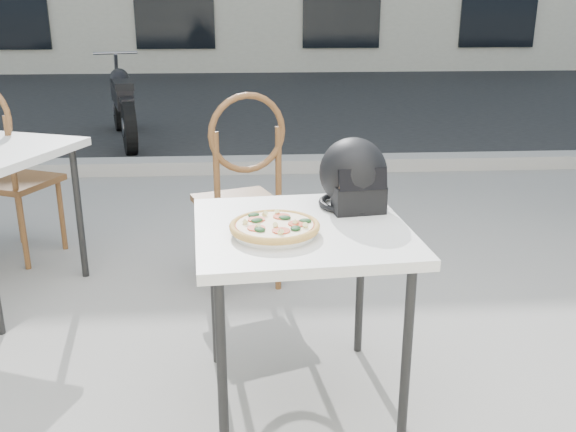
{
  "coord_description": "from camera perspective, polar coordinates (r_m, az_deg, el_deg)",
  "views": [
    {
      "loc": [
        -0.29,
        -2.71,
        1.52
      ],
      "look_at": [
        -0.15,
        -0.55,
        0.78
      ],
      "focal_mm": 40.0,
      "sensor_mm": 36.0,
      "label": 1
    }
  ],
  "objects": [
    {
      "name": "cafe_chair_side",
      "position": [
        4.08,
        -24.03,
        4.36
      ],
      "size": [
        0.55,
        0.55,
        1.09
      ],
      "rotation": [
        0.0,
        0.0,
        2.72
      ],
      "color": "brown",
      "rests_on": "ground"
    },
    {
      "name": "plate",
      "position": [
        2.24,
        -1.19,
        -1.43
      ],
      "size": [
        0.31,
        0.31,
        0.02
      ],
      "rotation": [
        0.0,
        0.0,
        -0.06
      ],
      "color": "white",
      "rests_on": "cafe_table_main"
    },
    {
      "name": "cafe_chair_main",
      "position": [
        3.35,
        -4.12,
        3.0
      ],
      "size": [
        0.53,
        0.53,
        1.08
      ],
      "rotation": [
        0.0,
        0.0,
        3.49
      ],
      "color": "brown",
      "rests_on": "ground"
    },
    {
      "name": "pizza",
      "position": [
        2.24,
        -1.19,
        -0.89
      ],
      "size": [
        0.4,
        0.4,
        0.04
      ],
      "rotation": [
        0.0,
        0.0,
        -0.29
      ],
      "color": "gold",
      "rests_on": "plate"
    },
    {
      "name": "helmet",
      "position": [
        2.52,
        5.86,
        3.47
      ],
      "size": [
        0.3,
        0.31,
        0.27
      ],
      "rotation": [
        0.0,
        0.0,
        0.14
      ],
      "color": "black",
      "rests_on": "cafe_table_main"
    },
    {
      "name": "cafe_table_main",
      "position": [
        2.35,
        1.18,
        -2.38
      ],
      "size": [
        0.83,
        0.83,
        0.73
      ],
      "rotation": [
        0.0,
        0.0,
        0.08
      ],
      "color": "silver",
      "rests_on": "ground"
    },
    {
      "name": "ground",
      "position": [
        3.12,
        2.13,
        -10.23
      ],
      "size": [
        80.0,
        80.0,
        0.0
      ],
      "primitive_type": "plane",
      "color": "gray",
      "rests_on": "ground"
    },
    {
      "name": "street_asphalt",
      "position": [
        9.83,
        -2.01,
        10.05
      ],
      "size": [
        30.0,
        8.0,
        0.0
      ],
      "primitive_type": "cube",
      "color": "black",
      "rests_on": "ground"
    },
    {
      "name": "motorcycle",
      "position": [
        7.31,
        -14.5,
        9.61
      ],
      "size": [
        0.65,
        1.83,
        0.93
      ],
      "rotation": [
        0.0,
        0.0,
        0.26
      ],
      "color": "black",
      "rests_on": "street_asphalt"
    },
    {
      "name": "curb",
      "position": [
        5.9,
        -0.78,
        4.62
      ],
      "size": [
        30.0,
        0.25,
        0.12
      ],
      "primitive_type": "cube",
      "color": "gray",
      "rests_on": "ground"
    }
  ]
}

